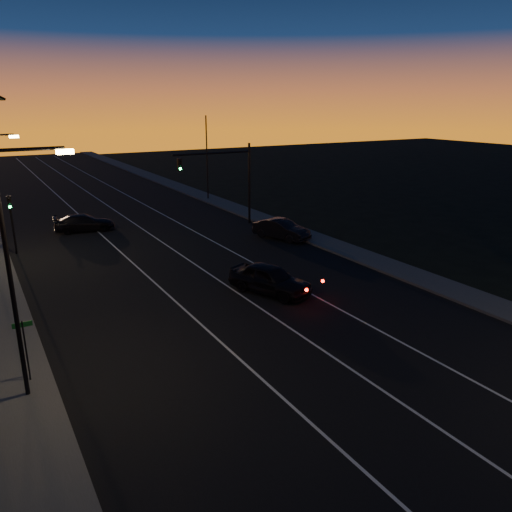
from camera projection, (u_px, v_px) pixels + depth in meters
road at (196, 271)px, 31.72m from camera, size 20.00×170.00×0.01m
sidewalk_left at (1, 305)px, 26.34m from camera, size 2.40×170.00×0.16m
sidewalk_right at (335, 246)px, 37.06m from camera, size 2.40×170.00×0.16m
lane_stripe_left at (151, 279)px, 30.28m from camera, size 0.12×160.00×0.01m
lane_stripe_mid at (204, 270)px, 31.96m from camera, size 0.12×160.00×0.01m
lane_stripe_right at (251, 262)px, 33.63m from camera, size 0.12×160.00×0.01m
streetlight_left_near at (17, 257)px, 16.76m from camera, size 2.55×0.26×9.00m
street_sign at (25, 344)px, 18.62m from camera, size 0.70×0.06×2.60m
signal_mast at (225, 171)px, 41.99m from camera, size 7.10×0.41×7.00m
signal_post at (11, 214)px, 34.58m from camera, size 0.28×0.37×4.20m
far_pole_right at (207, 159)px, 53.86m from camera, size 0.14×0.14×9.00m
lead_car at (270, 279)px, 27.92m from camera, size 3.83×5.72×1.66m
right_car at (281, 229)px, 39.10m from camera, size 3.20×4.94×1.54m
cross_car at (84, 223)px, 41.52m from camera, size 5.08×2.69×1.40m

